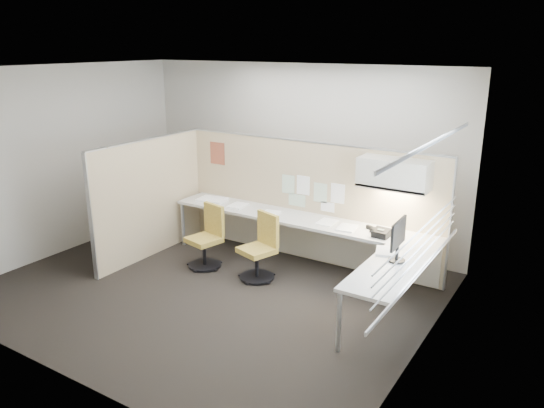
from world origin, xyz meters
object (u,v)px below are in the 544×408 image
Objects in this scene: desk at (315,233)px; phone at (381,233)px; chair_left at (207,239)px; chair_right at (261,249)px; monitor at (398,238)px.

phone is (0.93, 0.03, 0.18)m from desk.
phone reaches higher than desk.
chair_left is at bearing -158.89° from desk.
chair_left is 0.87m from chair_right.
desk is 8.21× the size of monitor.
chair_right is 1.62m from phone.
phone is at bearing 26.67° from chair_left.
desk is 4.48× the size of chair_right.
chair_right reaches higher than chair_left.
chair_right is (0.86, 0.06, 0.00)m from chair_left.
chair_right is at bearing -139.09° from desk.
chair_left is 2.86m from monitor.
monitor is (1.93, -0.14, 0.60)m from chair_right.
chair_left reaches higher than phone.
monitor reaches higher than desk.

